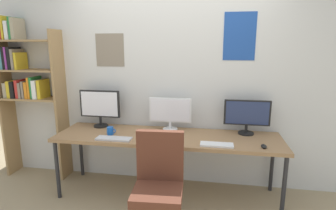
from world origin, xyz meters
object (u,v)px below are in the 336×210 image
object	(u,v)px
keyboard_right	(217,145)
coffee_mug	(110,131)
computer_mouse	(264,146)
keyboard_left	(114,139)
desk	(167,139)
office_chair	(159,196)
monitor_left	(100,106)
monitor_center	(170,112)
bookshelf	(26,80)
monitor_right	(247,115)

from	to	relation	value
keyboard_right	coffee_mug	size ratio (longest dim) A/B	3.22
computer_mouse	keyboard_left	bearing A→B (deg)	-179.38
keyboard_right	coffee_mug	distance (m)	1.23
desk	office_chair	xyz separation A→B (m)	(0.04, -0.73, -0.29)
monitor_left	monitor_center	bearing A→B (deg)	-0.00
desk	keyboard_left	world-z (taller)	keyboard_left
office_chair	monitor_left	size ratio (longest dim) A/B	1.92
desk	monitor_left	world-z (taller)	monitor_left
bookshelf	keyboard_left	xyz separation A→B (m)	(1.36, -0.46, -0.56)
desk	keyboard_left	size ratio (longest dim) A/B	6.59
office_chair	monitor_left	world-z (taller)	monitor_left
monitor_right	keyboard_right	xyz separation A→B (m)	(-0.34, -0.44, -0.22)
desk	monitor_left	size ratio (longest dim) A/B	5.01
desk	monitor_right	bearing A→B (deg)	13.27
bookshelf	computer_mouse	world-z (taller)	bookshelf
keyboard_right	computer_mouse	distance (m)	0.47
bookshelf	monitor_right	bearing A→B (deg)	-0.36
bookshelf	coffee_mug	size ratio (longest dim) A/B	19.93
office_chair	computer_mouse	world-z (taller)	office_chair
desk	keyboard_right	bearing A→B (deg)	-22.33
monitor_left	coffee_mug	distance (m)	0.43
office_chair	bookshelf	bearing A→B (deg)	154.00
computer_mouse	desk	bearing A→B (deg)	168.34
bookshelf	monitor_right	xyz separation A→B (m)	(2.82, -0.02, -0.35)
bookshelf	coffee_mug	xyz separation A→B (m)	(1.26, -0.30, -0.53)
monitor_right	keyboard_right	size ratio (longest dim) A/B	1.54
desk	monitor_left	distance (m)	0.98
office_chair	coffee_mug	distance (m)	1.03
desk	coffee_mug	xyz separation A→B (m)	(-0.66, -0.07, 0.09)
keyboard_left	monitor_center	bearing A→B (deg)	38.30
monitor_right	coffee_mug	bearing A→B (deg)	-169.67
bookshelf	office_chair	xyz separation A→B (m)	(1.96, -0.96, -0.91)
monitor_right	monitor_center	bearing A→B (deg)	-180.00
bookshelf	computer_mouse	distance (m)	3.03
desk	bookshelf	size ratio (longest dim) A/B	1.22
keyboard_right	coffee_mug	xyz separation A→B (m)	(-1.22, 0.16, 0.04)
monitor_left	computer_mouse	world-z (taller)	monitor_left
bookshelf	keyboard_left	distance (m)	1.54
bookshelf	monitor_center	distance (m)	1.95
computer_mouse	coffee_mug	size ratio (longest dim) A/B	0.91
monitor_left	keyboard_right	size ratio (longest dim) A/B	1.51
keyboard_left	computer_mouse	xyz separation A→B (m)	(1.59, 0.02, 0.01)
coffee_mug	computer_mouse	bearing A→B (deg)	-4.76
bookshelf	office_chair	distance (m)	2.36
bookshelf	keyboard_right	distance (m)	2.58
monitor_center	keyboard_right	size ratio (longest dim) A/B	1.50
desk	computer_mouse	distance (m)	1.05
monitor_right	coffee_mug	xyz separation A→B (m)	(-1.56, -0.28, -0.18)
keyboard_left	coffee_mug	bearing A→B (deg)	122.43
monitor_right	keyboard_right	bearing A→B (deg)	-127.55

